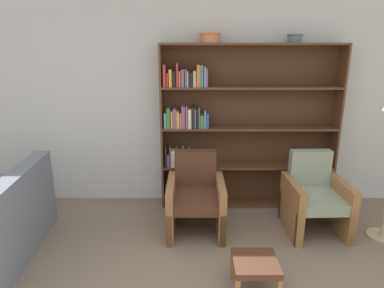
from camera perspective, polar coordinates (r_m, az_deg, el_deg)
The scene contains 7 objects.
wall_back at distance 4.49m, azimuth 2.84°, elevation 7.21°, with size 12.00×0.06×2.75m.
bookshelf at distance 4.43m, azimuth 6.50°, elevation 2.46°, with size 2.24×0.30×2.10m.
bowl_stoneware at distance 4.24m, azimuth 2.79°, elevation 17.40°, with size 0.26×0.26×0.12m.
bowl_terracotta at distance 4.41m, azimuth 16.53°, elevation 16.64°, with size 0.19×0.19×0.10m.
armchair_leather at distance 3.97m, azimuth 0.40°, elevation -8.94°, with size 0.64×0.68×0.90m.
armchair_cushioned at distance 4.21m, azimuth 19.51°, elevation -8.40°, with size 0.66×0.70×0.90m.
footstool at distance 3.20m, azimuth 10.29°, elevation -19.27°, with size 0.39×0.39×0.30m.
Camera 1 is at (-0.24, -1.67, 2.11)m, focal length 32.00 mm.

